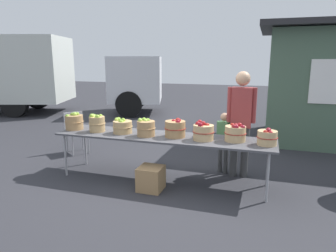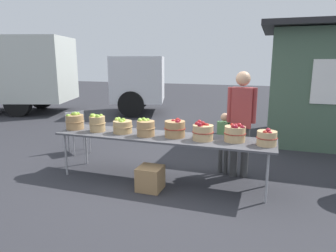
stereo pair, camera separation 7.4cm
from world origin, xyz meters
name	(u,v)px [view 1 (the left image)]	position (x,y,z in m)	size (l,w,h in m)	color
ground_plane	(162,180)	(0.00, 0.00, 0.00)	(40.00, 40.00, 0.00)	#2D2D33
market_table	(162,138)	(0.00, 0.00, 0.72)	(3.50, 0.76, 0.75)	#4C4C51
apple_basket_green_0	(74,122)	(-1.61, -0.02, 0.88)	(0.32, 0.32, 0.31)	#A87F51
apple_basket_green_1	(97,123)	(-1.15, -0.05, 0.90)	(0.28, 0.28, 0.31)	tan
apple_basket_green_2	(122,127)	(-0.69, -0.01, 0.86)	(0.33, 0.33, 0.25)	tan
apple_basket_green_3	(146,128)	(-0.25, -0.08, 0.88)	(0.30, 0.30, 0.29)	#A87F51
apple_basket_red_0	(175,128)	(0.21, 0.01, 0.88)	(0.34, 0.34, 0.29)	#A87F51
apple_basket_red_1	(203,132)	(0.67, -0.04, 0.88)	(0.33, 0.33, 0.29)	tan
apple_basket_red_2	(235,133)	(1.14, 0.04, 0.88)	(0.33, 0.33, 0.28)	tan
apple_basket_red_3	(267,137)	(1.59, -0.04, 0.86)	(0.29, 0.29, 0.26)	tan
vendor_adult	(241,116)	(1.17, 0.59, 1.04)	(0.47, 0.25, 1.76)	#3F3F3F
child_customer	(224,138)	(0.89, 0.66, 0.62)	(0.27, 0.20, 1.06)	#3F3F3F
box_truck	(38,72)	(-6.50, 4.87, 1.49)	(7.99, 4.35, 2.75)	silver
food_kiosk	(335,84)	(3.06, 3.69, 1.38)	(3.51, 2.91, 2.74)	#47604C
folding_chair	(76,129)	(-2.25, 0.91, 0.51)	(0.56, 0.56, 0.86)	#99999E
produce_crate	(151,178)	(-0.04, -0.41, 0.18)	(0.36, 0.36, 0.36)	#A87F51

